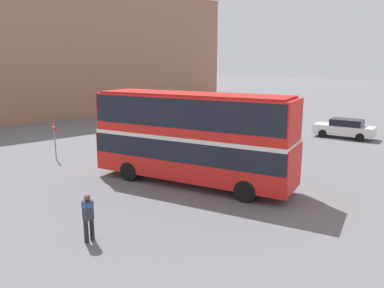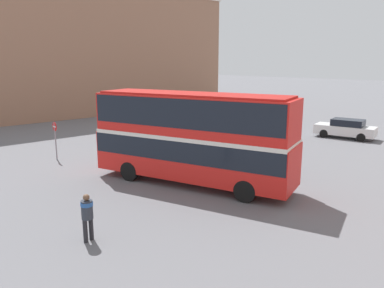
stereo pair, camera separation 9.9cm
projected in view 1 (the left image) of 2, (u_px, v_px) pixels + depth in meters
ground_plane at (172, 178)px, 20.27m from camera, size 240.00×240.00×0.00m
building_row_left at (74, 51)px, 45.43m from camera, size 11.50×38.44×14.89m
double_decker_bus at (192, 133)px, 18.72m from camera, size 10.64×5.93×4.64m
pedestrian_foreground at (88, 213)px, 12.86m from camera, size 0.52×0.52×1.72m
parked_car_kerb_near at (190, 128)px, 31.44m from camera, size 4.11×1.93×1.39m
parked_car_kerb_far at (345, 128)px, 30.73m from camera, size 4.94×2.83×1.57m
no_entry_sign at (54, 135)px, 23.62m from camera, size 0.59×0.08×2.44m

